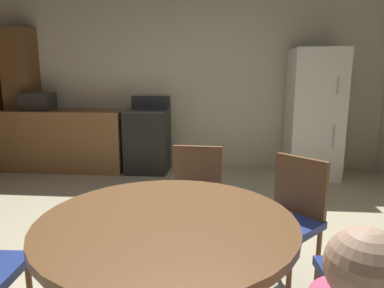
{
  "coord_description": "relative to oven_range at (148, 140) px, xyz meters",
  "views": [
    {
      "loc": [
        0.55,
        -2.18,
        1.39
      ],
      "look_at": [
        0.29,
        0.76,
        0.81
      ],
      "focal_mm": 31.95,
      "sensor_mm": 36.0,
      "label": 1
    }
  ],
  "objects": [
    {
      "name": "ground_plane",
      "position": [
        0.54,
        -2.71,
        -0.47
      ],
      "size": [
        14.0,
        14.0,
        0.0
      ],
      "primitive_type": "plane",
      "color": "beige"
    },
    {
      "name": "wall_back",
      "position": [
        0.54,
        0.4,
        0.88
      ],
      "size": [
        6.08,
        0.12,
        2.7
      ],
      "primitive_type": "cube",
      "color": "beige",
      "rests_on": "ground"
    },
    {
      "name": "kitchen_counter",
      "position": [
        -1.28,
        -0.0,
        -0.02
      ],
      "size": [
        1.85,
        0.6,
        0.9
      ],
      "primitive_type": "cube",
      "color": "olive",
      "rests_on": "ground"
    },
    {
      "name": "pantry_column",
      "position": [
        -1.98,
        0.18,
        0.58
      ],
      "size": [
        0.44,
        0.36,
        2.1
      ],
      "primitive_type": "cube",
      "color": "brown",
      "rests_on": "ground"
    },
    {
      "name": "oven_range",
      "position": [
        0.0,
        0.0,
        0.0
      ],
      "size": [
        0.6,
        0.6,
        1.1
      ],
      "color": "black",
      "rests_on": "ground"
    },
    {
      "name": "refrigerator",
      "position": [
        2.35,
        -0.05,
        0.41
      ],
      "size": [
        0.68,
        0.68,
        1.76
      ],
      "color": "white",
      "rests_on": "ground"
    },
    {
      "name": "microwave",
      "position": [
        -1.65,
        -0.0,
        0.56
      ],
      "size": [
        0.44,
        0.32,
        0.26
      ],
      "primitive_type": "cube",
      "color": "#2D2B28",
      "rests_on": "kitchen_counter"
    },
    {
      "name": "dining_table",
      "position": [
        0.85,
        -3.45,
        0.13
      ],
      "size": [
        1.18,
        1.18,
        0.76
      ],
      "color": "brown",
      "rests_on": "ground"
    },
    {
      "name": "chair_north",
      "position": [
        0.9,
        -2.44,
        0.03
      ],
      "size": [
        0.42,
        0.42,
        0.87
      ],
      "rotation": [
        0.0,
        0.0,
        4.66
      ],
      "color": "brown",
      "rests_on": "ground"
    },
    {
      "name": "chair_northeast",
      "position": [
        1.54,
        -2.72,
        0.03
      ],
      "size": [
        0.57,
        0.57,
        0.87
      ],
      "rotation": [
        0.0,
        0.0,
        3.95
      ],
      "color": "brown",
      "rests_on": "ground"
    }
  ]
}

